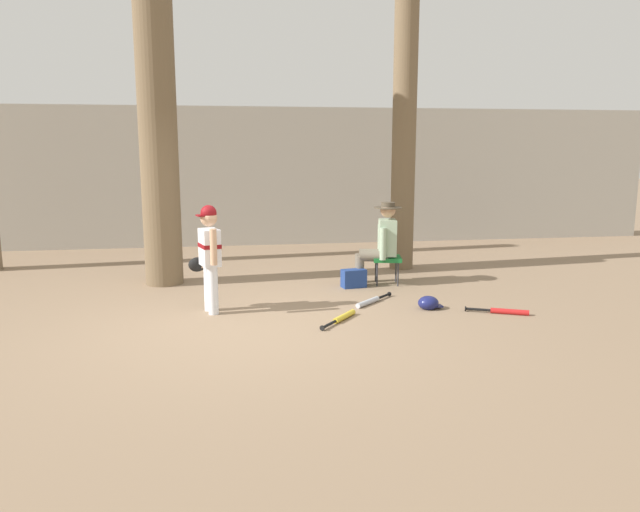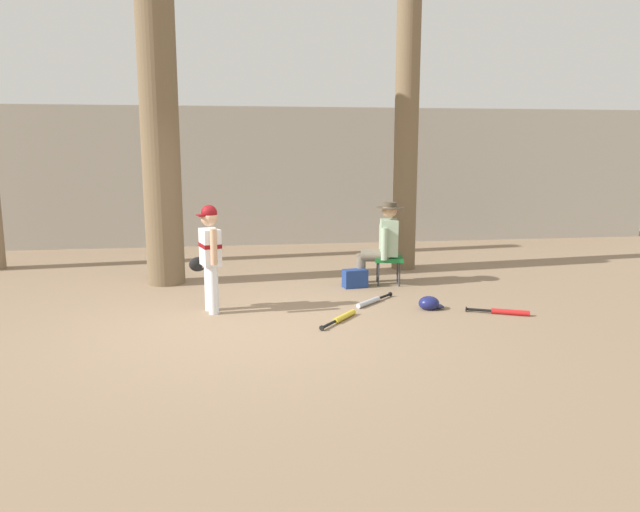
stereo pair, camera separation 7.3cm
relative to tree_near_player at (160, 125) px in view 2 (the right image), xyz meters
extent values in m
plane|color=#897056|center=(1.09, -2.49, -2.29)|extent=(60.00, 60.00, 0.00)
cube|color=#ADA89E|center=(1.09, 3.57, -0.90)|extent=(18.00, 0.36, 2.79)
cylinder|color=brown|center=(0.00, 0.00, 0.31)|extent=(0.54, 0.54, 5.20)
cone|color=brown|center=(0.00, 0.00, -2.29)|extent=(0.80, 0.80, 0.32)
cylinder|color=brown|center=(3.78, 0.58, 0.59)|extent=(0.38, 0.38, 5.77)
cone|color=brown|center=(3.78, 0.58, -2.29)|extent=(0.53, 0.53, 0.23)
cylinder|color=white|center=(0.74, -1.82, -2.00)|extent=(0.12, 0.12, 0.58)
cylinder|color=white|center=(0.69, -1.65, -2.00)|extent=(0.12, 0.12, 0.58)
cube|color=white|center=(0.71, -1.73, -1.49)|extent=(0.28, 0.34, 0.44)
cube|color=maroon|center=(0.71, -1.73, -1.47)|extent=(0.29, 0.35, 0.05)
sphere|color=tan|center=(0.71, -1.73, -1.14)|extent=(0.20, 0.20, 0.20)
sphere|color=maroon|center=(0.71, -1.73, -1.08)|extent=(0.19, 0.19, 0.19)
cube|color=maroon|center=(0.63, -1.76, -1.10)|extent=(0.14, 0.16, 0.02)
cylinder|color=tan|center=(0.76, -1.97, -1.45)|extent=(0.10, 0.10, 0.42)
cylinder|color=tan|center=(0.61, -1.54, -1.57)|extent=(0.10, 0.10, 0.40)
ellipsoid|color=black|center=(0.55, -1.54, -1.73)|extent=(0.25, 0.18, 0.18)
cube|color=#196B2D|center=(3.22, -0.55, -1.91)|extent=(0.47, 0.47, 0.06)
cylinder|color=#333338|center=(3.05, -0.67, -2.10)|extent=(0.02, 0.02, 0.38)
cylinder|color=#333338|center=(3.10, -0.38, -2.10)|extent=(0.02, 0.02, 0.38)
cylinder|color=#333338|center=(3.34, -0.73, -2.10)|extent=(0.02, 0.02, 0.38)
cylinder|color=#333338|center=(3.39, -0.43, -2.10)|extent=(0.02, 0.02, 0.38)
cylinder|color=#6B6051|center=(2.81, -0.58, -2.07)|extent=(0.13, 0.13, 0.43)
cylinder|color=#6B6051|center=(2.84, -0.38, -2.07)|extent=(0.13, 0.13, 0.43)
cylinder|color=#6B6051|center=(3.01, -0.61, -1.86)|extent=(0.42, 0.22, 0.15)
cylinder|color=#6B6051|center=(3.04, -0.42, -1.86)|extent=(0.42, 0.22, 0.15)
cube|color=#99B293|center=(3.22, -0.55, -1.60)|extent=(0.30, 0.40, 0.52)
cylinder|color=#99B293|center=(3.10, -0.75, -1.66)|extent=(0.10, 0.10, 0.46)
cylinder|color=#99B293|center=(3.18, -0.32, -1.66)|extent=(0.10, 0.10, 0.46)
sphere|color=tan|center=(3.22, -0.55, -1.20)|extent=(0.22, 0.22, 0.22)
cylinder|color=#4C4233|center=(3.22, -0.55, -1.17)|extent=(0.40, 0.40, 0.02)
cylinder|color=#4C4233|center=(3.22, -0.55, -1.13)|extent=(0.20, 0.20, 0.09)
cube|color=navy|center=(2.70, -0.68, -2.16)|extent=(0.37, 0.24, 0.26)
cylinder|color=#B7BCC6|center=(2.67, -1.68, -2.26)|extent=(0.38, 0.38, 0.07)
cylinder|color=black|center=(2.95, -1.40, -2.26)|extent=(0.25, 0.24, 0.03)
cylinder|color=black|center=(3.06, -1.29, -2.26)|extent=(0.05, 0.05, 0.06)
cylinder|color=red|center=(4.24, -2.39, -2.26)|extent=(0.43, 0.24, 0.07)
cylinder|color=black|center=(3.91, -2.23, -2.26)|extent=(0.28, 0.15, 0.03)
cylinder|color=black|center=(3.78, -2.17, -2.26)|extent=(0.04, 0.06, 0.06)
cylinder|color=yellow|center=(2.25, -2.28, -2.26)|extent=(0.33, 0.40, 0.07)
cylinder|color=black|center=(2.01, -2.58, -2.26)|extent=(0.21, 0.26, 0.03)
cylinder|color=black|center=(1.92, -2.70, -2.26)|extent=(0.05, 0.05, 0.06)
ellipsoid|color=navy|center=(3.36, -1.99, -2.21)|extent=(0.26, 0.23, 0.18)
cube|color=navy|center=(3.48, -1.99, -2.25)|extent=(0.11, 0.13, 0.02)
camera|label=1|loc=(0.90, -8.95, -0.33)|focal=33.92mm
camera|label=2|loc=(0.98, -8.96, -0.33)|focal=33.92mm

